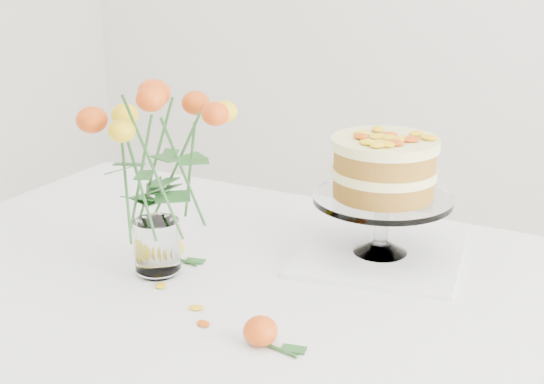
# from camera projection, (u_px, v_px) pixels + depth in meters

# --- Properties ---
(table) EXTENTS (1.43, 0.93, 0.76)m
(table) POSITION_uv_depth(u_px,v_px,m) (249.00, 320.00, 1.38)
(table) COLOR tan
(table) RESTS_ON ground
(napkin) EXTENTS (0.35, 0.35, 0.01)m
(napkin) POSITION_uv_depth(u_px,v_px,m) (380.00, 254.00, 1.45)
(napkin) COLOR white
(napkin) RESTS_ON table
(cake_stand) EXTENTS (0.26, 0.26, 0.23)m
(cake_stand) POSITION_uv_depth(u_px,v_px,m) (384.00, 174.00, 1.40)
(cake_stand) COLOR silver
(cake_stand) RESTS_ON napkin
(rose_vase) EXTENTS (0.30, 0.30, 0.41)m
(rose_vase) POSITION_uv_depth(u_px,v_px,m) (152.00, 145.00, 1.30)
(rose_vase) COLOR silver
(rose_vase) RESTS_ON table
(loose_rose_near) EXTENTS (0.09, 0.05, 0.04)m
(loose_rose_near) POSITION_uv_depth(u_px,v_px,m) (170.00, 248.00, 1.44)
(loose_rose_near) COLOR yellow
(loose_rose_near) RESTS_ON table
(loose_rose_far) EXTENTS (0.09, 0.05, 0.05)m
(loose_rose_far) POSITION_uv_depth(u_px,v_px,m) (261.00, 331.00, 1.13)
(loose_rose_far) COLOR #C94B09
(loose_rose_far) RESTS_ON table
(stray_petal_a) EXTENTS (0.03, 0.02, 0.00)m
(stray_petal_a) POSITION_uv_depth(u_px,v_px,m) (161.00, 286.00, 1.32)
(stray_petal_a) COLOR yellow
(stray_petal_a) RESTS_ON table
(stray_petal_b) EXTENTS (0.03, 0.02, 0.00)m
(stray_petal_b) POSITION_uv_depth(u_px,v_px,m) (196.00, 308.00, 1.25)
(stray_petal_b) COLOR yellow
(stray_petal_b) RESTS_ON table
(stray_petal_c) EXTENTS (0.03, 0.02, 0.00)m
(stray_petal_c) POSITION_uv_depth(u_px,v_px,m) (203.00, 324.00, 1.19)
(stray_petal_c) COLOR yellow
(stray_petal_c) RESTS_ON table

